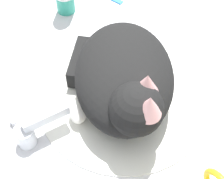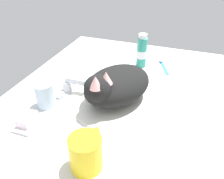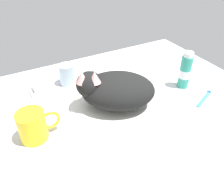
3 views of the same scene
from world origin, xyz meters
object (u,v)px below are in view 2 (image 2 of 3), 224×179
Objects in this scene: cat at (115,85)px; rinse_cup at (45,95)px; soap_bar at (27,119)px; toothpaste_bottle at (142,52)px; faucet at (70,85)px; coffee_mug at (86,152)px; toothbrush at (164,66)px.

cat reaches higher than rinse_cup.
soap_bar is 0.42× the size of toothpaste_bottle.
cat is 3.61× the size of rinse_cup.
faucet is 35.96cm from toothpaste_bottle.
coffee_mug is 1.47× the size of rinse_cup.
soap_bar is 63.32cm from toothbrush.
rinse_cup reaches higher than faucet.
coffee_mug is 0.84× the size of toothpaste_bottle.
cat is at bearing 175.96° from toothpaste_bottle.
cat reaches higher than toothbrush.
cat is 4.92× the size of soap_bar.
rinse_cup is 46.93cm from toothpaste_bottle.
rinse_cup is at bearing 162.28° from faucet.
faucet is 44.10cm from toothbrush.
faucet is at bearing 34.93° from coffee_mug.
coffee_mug is at bearing -145.07° from faucet.
toothpaste_bottle is 12.28cm from toothbrush.
cat is 2.46× the size of coffee_mug.
toothpaste_bottle reaches higher than faucet.
soap_bar is (-21.86, 3.05, -0.19)cm from faucet.
faucet is 1.50× the size of rinse_cup.
toothbrush is at bearing -20.32° from cat.
toothbrush is (32.96, -12.20, -6.52)cm from cat.
toothbrush is (61.56, -9.67, -4.26)cm from coffee_mug.
coffee_mug is 25.16cm from soap_bar.
rinse_cup is at bearing 52.37° from coffee_mug.
cat is at bearing -65.51° from rinse_cup.
soap_bar is at bearing 134.30° from cat.
coffee_mug is 59.06cm from toothpaste_bottle.
coffee_mug is 0.97× the size of toothbrush.
toothbrush is (42.86, -33.94, -3.79)cm from rinse_cup.
cat reaches higher than toothpaste_bottle.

